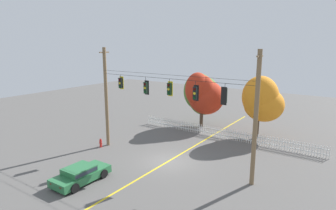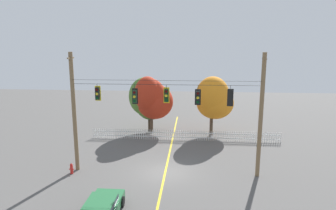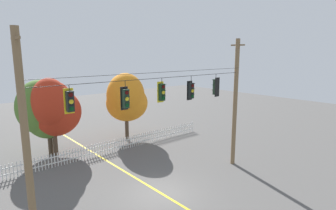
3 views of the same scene
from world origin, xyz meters
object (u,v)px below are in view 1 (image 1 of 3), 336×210
at_px(traffic_signal_northbound_primary, 225,96).
at_px(autumn_oak_far_east, 262,101).
at_px(fire_hydrant, 101,143).
at_px(autumn_maple_mid, 203,94).
at_px(parked_car, 80,174).
at_px(traffic_signal_southbound_primary, 146,88).
at_px(autumn_maple_near_fence, 202,94).
at_px(traffic_signal_westbound_side, 195,93).
at_px(traffic_signal_eastbound_side, 170,89).
at_px(traffic_signal_northbound_secondary, 121,83).

xyz_separation_m(traffic_signal_northbound_primary, autumn_oak_far_east, (-0.41, 10.39, -2.11)).
bearing_deg(fire_hydrant, autumn_maple_mid, 67.43).
xyz_separation_m(autumn_oak_far_east, parked_car, (-7.30, -16.80, -3.23)).
distance_m(autumn_oak_far_east, parked_car, 18.60).
bearing_deg(traffic_signal_southbound_primary, autumn_maple_near_fence, 92.98).
relative_size(traffic_signal_southbound_primary, autumn_oak_far_east, 0.23).
bearing_deg(traffic_signal_westbound_side, autumn_maple_mid, 114.48).
xyz_separation_m(traffic_signal_eastbound_side, parked_car, (-3.12, -6.43, -5.41)).
height_order(traffic_signal_eastbound_side, traffic_signal_westbound_side, same).
height_order(traffic_signal_northbound_primary, autumn_maple_mid, traffic_signal_northbound_primary).
bearing_deg(traffic_signal_westbound_side, traffic_signal_southbound_primary, 180.00).
bearing_deg(traffic_signal_eastbound_side, traffic_signal_southbound_primary, 180.00).
xyz_separation_m(traffic_signal_southbound_primary, traffic_signal_westbound_side, (4.63, -0.00, -0.01)).
distance_m(autumn_maple_mid, parked_car, 17.21).
bearing_deg(traffic_signal_eastbound_side, autumn_oak_far_east, 68.06).
height_order(traffic_signal_westbound_side, parked_car, traffic_signal_westbound_side).
xyz_separation_m(traffic_signal_eastbound_side, traffic_signal_westbound_side, (2.29, 0.00, -0.11)).
relative_size(traffic_signal_northbound_primary, fire_hydrant, 1.79).
bearing_deg(traffic_signal_westbound_side, traffic_signal_eastbound_side, -180.00).
height_order(traffic_signal_westbound_side, traffic_signal_northbound_primary, same).
bearing_deg(traffic_signal_northbound_primary, autumn_oak_far_east, 92.25).
relative_size(traffic_signal_westbound_side, autumn_oak_far_east, 0.23).
xyz_separation_m(traffic_signal_northbound_primary, autumn_maple_mid, (-7.06, 10.49, -2.14)).
height_order(traffic_signal_eastbound_side, fire_hydrant, traffic_signal_eastbound_side).
bearing_deg(traffic_signal_eastbound_side, traffic_signal_northbound_primary, -0.24).
relative_size(traffic_signal_eastbound_side, autumn_oak_far_east, 0.22).
xyz_separation_m(traffic_signal_westbound_side, parked_car, (-5.41, -6.43, -5.30)).
distance_m(traffic_signal_northbound_secondary, traffic_signal_northbound_primary, 9.72).
height_order(traffic_signal_northbound_secondary, traffic_signal_westbound_side, same).
height_order(autumn_maple_near_fence, autumn_oak_far_east, autumn_oak_far_east).
relative_size(traffic_signal_southbound_primary, traffic_signal_eastbound_side, 1.08).
bearing_deg(autumn_maple_mid, autumn_maple_near_fence, 127.72).
height_order(traffic_signal_westbound_side, autumn_maple_mid, traffic_signal_westbound_side).
height_order(autumn_maple_near_fence, fire_hydrant, autumn_maple_near_fence).
bearing_deg(parked_car, autumn_oak_far_east, 66.52).
xyz_separation_m(traffic_signal_westbound_side, fire_hydrant, (-9.45, -0.81, -5.50)).
bearing_deg(traffic_signal_northbound_secondary, traffic_signal_westbound_side, 0.00).
xyz_separation_m(autumn_maple_near_fence, fire_hydrant, (-4.25, -11.84, -3.36)).
distance_m(traffic_signal_eastbound_side, traffic_signal_westbound_side, 2.29).
bearing_deg(traffic_signal_westbound_side, autumn_oak_far_east, 79.67).
distance_m(autumn_maple_near_fence, autumn_maple_mid, 0.71).
relative_size(traffic_signal_southbound_primary, traffic_signal_northbound_primary, 1.00).
relative_size(traffic_signal_eastbound_side, autumn_maple_mid, 0.22).
xyz_separation_m(traffic_signal_southbound_primary, autumn_oak_far_east, (6.52, 10.37, -2.07)).
distance_m(traffic_signal_westbound_side, parked_car, 9.93).
bearing_deg(traffic_signal_northbound_primary, traffic_signal_southbound_primary, 179.84).
bearing_deg(traffic_signal_northbound_primary, traffic_signal_northbound_secondary, 179.89).
bearing_deg(fire_hydrant, autumn_oak_far_east, 44.59).
distance_m(traffic_signal_southbound_primary, traffic_signal_eastbound_side, 2.34).
bearing_deg(parked_car, traffic_signal_eastbound_side, 64.12).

